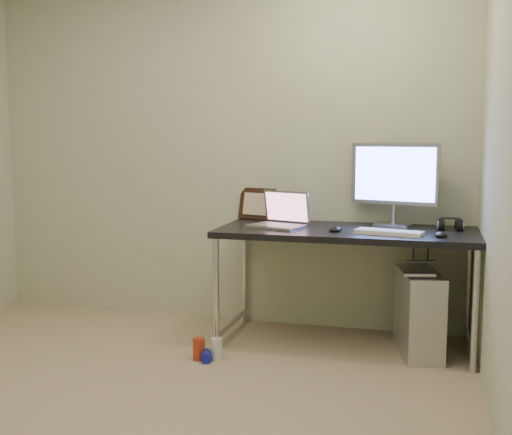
% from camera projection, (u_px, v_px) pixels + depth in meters
% --- Properties ---
extents(floor, '(3.50, 3.50, 0.00)m').
position_uv_depth(floor, '(109.00, 418.00, 3.06)').
color(floor, tan).
rests_on(floor, ground).
extents(wall_back, '(3.50, 0.02, 2.50)m').
position_uv_depth(wall_back, '(222.00, 148.00, 4.57)').
color(wall_back, beige).
rests_on(wall_back, ground).
extents(desk, '(1.62, 0.71, 0.75)m').
position_uv_depth(desk, '(346.00, 241.00, 4.06)').
color(desk, black).
rests_on(desk, ground).
extents(tower_computer, '(0.33, 0.53, 0.55)m').
position_uv_depth(tower_computer, '(419.00, 313.00, 3.92)').
color(tower_computer, silver).
rests_on(tower_computer, ground).
extents(cable_a, '(0.01, 0.16, 0.69)m').
position_uv_depth(cable_a, '(413.00, 277.00, 4.28)').
color(cable_a, black).
rests_on(cable_a, ground).
extents(cable_b, '(0.02, 0.11, 0.71)m').
position_uv_depth(cable_b, '(427.00, 281.00, 4.24)').
color(cable_b, black).
rests_on(cable_b, ground).
extents(can_red, '(0.07, 0.07, 0.13)m').
position_uv_depth(can_red, '(199.00, 349.00, 3.84)').
color(can_red, '#AF321B').
rests_on(can_red, ground).
extents(can_white, '(0.08, 0.08, 0.13)m').
position_uv_depth(can_white, '(217.00, 349.00, 3.84)').
color(can_white, silver).
rests_on(can_white, ground).
extents(can_blue, '(0.10, 0.13, 0.06)m').
position_uv_depth(can_blue, '(206.00, 356.00, 3.82)').
color(can_blue, '#171DB1').
rests_on(can_blue, ground).
extents(laptop, '(0.40, 0.36, 0.23)m').
position_uv_depth(laptop, '(281.00, 219.00, 4.15)').
color(laptop, '#A1A0A6').
rests_on(laptop, desk).
extents(monitor, '(0.57, 0.22, 0.54)m').
position_uv_depth(monitor, '(394.00, 178.00, 4.15)').
color(monitor, '#A1A0A6').
rests_on(monitor, desk).
extents(keyboard, '(0.42, 0.21, 0.02)m').
position_uv_depth(keyboard, '(389.00, 232.00, 3.83)').
color(keyboard, white).
rests_on(keyboard, desk).
extents(mouse_right, '(0.08, 0.12, 0.04)m').
position_uv_depth(mouse_right, '(441.00, 233.00, 3.74)').
color(mouse_right, black).
rests_on(mouse_right, desk).
extents(mouse_left, '(0.08, 0.12, 0.04)m').
position_uv_depth(mouse_left, '(335.00, 228.00, 3.96)').
color(mouse_left, black).
rests_on(mouse_left, desk).
extents(headphones, '(0.16, 0.10, 0.10)m').
position_uv_depth(headphones, '(450.00, 226.00, 4.00)').
color(headphones, black).
rests_on(headphones, desk).
extents(picture_frame, '(0.29, 0.15, 0.22)m').
position_uv_depth(picture_frame, '(257.00, 204.00, 4.51)').
color(picture_frame, black).
rests_on(picture_frame, desk).
extents(webcam, '(0.05, 0.04, 0.13)m').
position_uv_depth(webcam, '(292.00, 208.00, 4.38)').
color(webcam, silver).
rests_on(webcam, desk).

